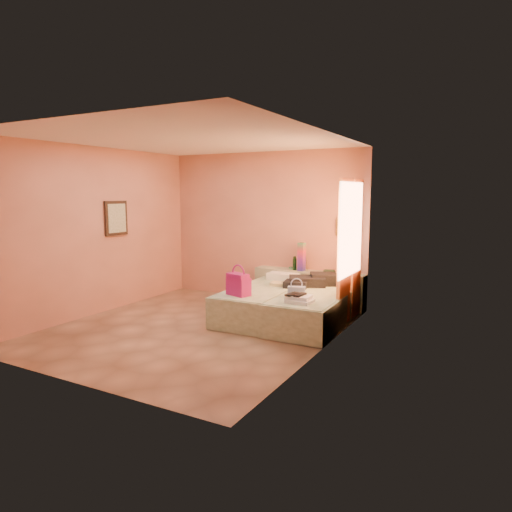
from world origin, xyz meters
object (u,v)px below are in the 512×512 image
at_px(bed_right, 315,309).
at_px(blue_handbag, 296,292).
at_px(green_book, 329,271).
at_px(flower_vase, 346,266).
at_px(bed_left, 263,302).
at_px(towel_stack, 300,299).
at_px(water_bottle, 295,263).
at_px(headboard_ledge, 309,289).
at_px(magenta_handbag, 238,284).

distance_m(bed_right, blue_handbag, 0.53).
bearing_deg(green_book, flower_vase, -30.55).
bearing_deg(bed_left, towel_stack, -37.11).
xyz_separation_m(bed_left, flower_vase, (1.08, 0.99, 0.54)).
bearing_deg(bed_left, water_bottle, 81.97).
xyz_separation_m(headboard_ledge, flower_vase, (0.70, -0.06, 0.47)).
bearing_deg(bed_left, green_book, 55.28).
xyz_separation_m(water_bottle, towel_stack, (0.82, -1.67, -0.22)).
bearing_deg(bed_left, magenta_handbag, -98.16).
xyz_separation_m(headboard_ledge, bed_right, (0.52, -1.05, -0.08)).
xyz_separation_m(flower_vase, towel_stack, (-0.15, -1.66, -0.24)).
bearing_deg(bed_left, bed_right, -1.64).
relative_size(bed_right, water_bottle, 8.37).
relative_size(bed_left, magenta_handbag, 5.56).
height_order(magenta_handbag, blue_handbag, magenta_handbag).
height_order(headboard_ledge, bed_right, headboard_ledge).
distance_m(headboard_ledge, bed_right, 1.18).
relative_size(green_book, magenta_handbag, 0.51).
xyz_separation_m(green_book, magenta_handbag, (-0.81, -1.79, 0.00)).
xyz_separation_m(water_bottle, green_book, (0.62, 0.11, -0.10)).
bearing_deg(bed_right, magenta_handbag, -147.21).
bearing_deg(green_book, water_bottle, -179.82).
relative_size(headboard_ledge, bed_left, 1.02).
bearing_deg(bed_right, water_bottle, 126.38).
xyz_separation_m(bed_left, blue_handbag, (0.76, -0.39, 0.33)).
height_order(bed_left, flower_vase, flower_vase).
distance_m(water_bottle, blue_handbag, 1.55).
relative_size(green_book, blue_handbag, 0.72).
relative_size(headboard_ledge, bed_right, 1.02).
bearing_deg(bed_left, flower_vase, 41.01).
xyz_separation_m(bed_left, magenta_handbag, (-0.08, -0.67, 0.42)).
bearing_deg(flower_vase, water_bottle, 179.18).
distance_m(bed_right, magenta_handbag, 1.26).
height_order(flower_vase, magenta_handbag, flower_vase).
xyz_separation_m(green_book, towel_stack, (0.20, -1.78, -0.12)).
xyz_separation_m(headboard_ledge, water_bottle, (-0.26, -0.04, 0.44)).
relative_size(bed_right, green_book, 10.83).
bearing_deg(bed_right, headboard_ledge, 114.93).
distance_m(bed_left, green_book, 1.40).
xyz_separation_m(magenta_handbag, towel_stack, (1.01, 0.01, -0.12)).
bearing_deg(water_bottle, bed_left, -96.39).
distance_m(magenta_handbag, blue_handbag, 0.88).
distance_m(green_book, blue_handbag, 1.51).
bearing_deg(green_book, towel_stack, -93.94).
bearing_deg(blue_handbag, magenta_handbag, -179.09).
bearing_deg(towel_stack, magenta_handbag, -179.59).
distance_m(bed_right, green_book, 1.21).
relative_size(bed_left, green_book, 10.83).
height_order(bed_right, blue_handbag, blue_handbag).
relative_size(blue_handbag, towel_stack, 0.73).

